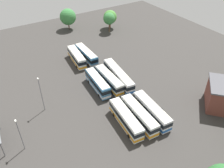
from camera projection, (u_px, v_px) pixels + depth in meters
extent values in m
plane|color=#383533|center=(108.00, 85.00, 64.62)|extent=(109.00, 109.00, 0.00)
cube|color=silver|center=(151.00, 111.00, 53.63)|extent=(11.95, 3.33, 3.16)
cube|color=beige|center=(152.00, 105.00, 52.65)|extent=(11.46, 3.10, 0.14)
cube|color=black|center=(152.00, 109.00, 53.33)|extent=(12.01, 3.37, 1.01)
cube|color=#1E56A8|center=(151.00, 114.00, 54.16)|extent=(12.01, 3.37, 0.63)
cube|color=black|center=(138.00, 94.00, 57.48)|extent=(0.21, 1.99, 1.16)
cylinder|color=black|center=(138.00, 107.00, 56.64)|extent=(1.02, 0.38, 1.00)
cylinder|color=black|center=(146.00, 104.00, 57.48)|extent=(1.02, 0.38, 1.00)
cylinder|color=black|center=(156.00, 127.00, 51.43)|extent=(1.02, 0.38, 1.00)
cylinder|color=black|center=(165.00, 124.00, 52.27)|extent=(1.02, 0.38, 1.00)
cube|color=silver|center=(139.00, 115.00, 52.47)|extent=(11.95, 3.26, 3.16)
cube|color=beige|center=(139.00, 110.00, 51.49)|extent=(11.47, 3.03, 0.14)
cube|color=black|center=(139.00, 113.00, 52.17)|extent=(12.01, 3.30, 1.01)
cube|color=orange|center=(139.00, 118.00, 53.00)|extent=(12.01, 3.30, 0.63)
cube|color=black|center=(125.00, 98.00, 56.31)|extent=(0.20, 1.99, 1.16)
cylinder|color=black|center=(126.00, 111.00, 55.47)|extent=(1.02, 0.37, 1.00)
cylinder|color=black|center=(134.00, 108.00, 56.32)|extent=(1.02, 0.37, 1.00)
cylinder|color=black|center=(144.00, 132.00, 50.27)|extent=(1.02, 0.37, 1.00)
cylinder|color=black|center=(152.00, 128.00, 51.12)|extent=(1.02, 0.37, 1.00)
cube|color=silver|center=(126.00, 119.00, 51.51)|extent=(11.67, 3.64, 3.16)
cube|color=beige|center=(126.00, 113.00, 50.53)|extent=(11.19, 3.40, 0.14)
cube|color=black|center=(126.00, 117.00, 51.21)|extent=(11.73, 3.68, 1.01)
cube|color=orange|center=(126.00, 122.00, 52.03)|extent=(11.73, 3.68, 0.63)
cube|color=black|center=(114.00, 101.00, 55.31)|extent=(0.27, 1.99, 1.16)
cylinder|color=black|center=(114.00, 115.00, 54.51)|extent=(1.03, 0.40, 1.00)
cylinder|color=black|center=(123.00, 112.00, 55.30)|extent=(1.03, 0.40, 1.00)
cylinder|color=black|center=(129.00, 136.00, 49.36)|extent=(1.03, 0.40, 1.00)
cylinder|color=black|center=(138.00, 133.00, 50.15)|extent=(1.03, 0.40, 1.00)
cube|color=silver|center=(118.00, 76.00, 64.96)|extent=(14.56, 4.16, 3.16)
cube|color=beige|center=(118.00, 71.00, 63.98)|extent=(13.96, 3.90, 0.14)
cube|color=black|center=(118.00, 74.00, 64.66)|extent=(14.63, 4.21, 1.01)
cube|color=#1E56A8|center=(118.00, 78.00, 65.49)|extent=(14.63, 4.21, 0.63)
cube|color=black|center=(108.00, 62.00, 69.85)|extent=(0.30, 1.99, 1.16)
cube|color=#47474C|center=(121.00, 79.00, 63.81)|extent=(1.20, 2.57, 3.04)
cylinder|color=black|center=(108.00, 73.00, 68.65)|extent=(1.03, 0.42, 1.00)
cylinder|color=black|center=(115.00, 71.00, 69.41)|extent=(1.03, 0.42, 1.00)
cylinder|color=black|center=(122.00, 90.00, 62.16)|extent=(1.03, 0.42, 1.00)
cylinder|color=black|center=(129.00, 88.00, 62.92)|extent=(1.03, 0.42, 1.00)
cube|color=silver|center=(109.00, 80.00, 63.36)|extent=(11.67, 2.84, 3.16)
cube|color=beige|center=(109.00, 75.00, 62.38)|extent=(11.20, 2.63, 0.14)
cube|color=black|center=(109.00, 78.00, 63.06)|extent=(11.73, 2.88, 1.01)
cube|color=orange|center=(109.00, 83.00, 63.89)|extent=(11.73, 2.88, 0.63)
cube|color=black|center=(99.00, 68.00, 67.05)|extent=(0.13, 2.00, 1.16)
cylinder|color=black|center=(99.00, 79.00, 66.23)|extent=(1.01, 0.34, 1.00)
cylinder|color=black|center=(106.00, 76.00, 67.14)|extent=(1.01, 0.34, 1.00)
cylinder|color=black|center=(112.00, 92.00, 61.23)|extent=(1.01, 0.34, 1.00)
cylinder|color=black|center=(119.00, 90.00, 62.13)|extent=(1.01, 0.34, 1.00)
cube|color=teal|center=(98.00, 83.00, 62.22)|extent=(11.12, 3.31, 3.16)
cube|color=beige|center=(97.00, 78.00, 61.23)|extent=(10.66, 3.08, 0.14)
cube|color=black|center=(97.00, 81.00, 61.91)|extent=(11.17, 3.35, 1.01)
cube|color=silver|center=(98.00, 86.00, 62.74)|extent=(11.17, 3.35, 0.63)
cube|color=black|center=(89.00, 71.00, 65.77)|extent=(0.22, 1.99, 1.16)
cylinder|color=black|center=(89.00, 82.00, 65.04)|extent=(1.02, 0.38, 1.00)
cylinder|color=black|center=(96.00, 80.00, 65.88)|extent=(1.02, 0.38, 1.00)
cylinder|color=black|center=(99.00, 96.00, 60.20)|extent=(1.02, 0.38, 1.00)
cylinder|color=black|center=(107.00, 93.00, 61.03)|extent=(1.02, 0.38, 1.00)
cube|color=teal|center=(86.00, 55.00, 74.28)|extent=(11.62, 2.59, 3.16)
cube|color=beige|center=(86.00, 50.00, 73.30)|extent=(11.15, 2.39, 0.14)
cube|color=black|center=(86.00, 54.00, 73.98)|extent=(11.68, 2.63, 1.01)
cube|color=silver|center=(86.00, 57.00, 74.81)|extent=(11.68, 2.63, 0.63)
cube|color=black|center=(78.00, 46.00, 77.91)|extent=(0.09, 1.99, 1.16)
cylinder|color=black|center=(79.00, 55.00, 77.10)|extent=(1.00, 0.31, 1.00)
cylinder|color=black|center=(85.00, 53.00, 78.04)|extent=(1.00, 0.31, 1.00)
cylinder|color=black|center=(89.00, 65.00, 72.16)|extent=(1.00, 0.31, 1.00)
cylinder|color=black|center=(95.00, 63.00, 73.10)|extent=(1.00, 0.31, 1.00)
cube|color=silver|center=(77.00, 57.00, 73.16)|extent=(10.98, 3.59, 3.16)
cube|color=beige|center=(76.00, 52.00, 72.18)|extent=(10.53, 3.35, 0.14)
cube|color=black|center=(76.00, 56.00, 72.86)|extent=(11.04, 3.63, 1.01)
cube|color=orange|center=(77.00, 60.00, 73.68)|extent=(11.04, 3.63, 0.63)
cube|color=black|center=(71.00, 48.00, 76.71)|extent=(0.28, 1.99, 1.16)
cylinder|color=black|center=(70.00, 57.00, 76.00)|extent=(1.03, 0.41, 1.00)
cylinder|color=black|center=(77.00, 55.00, 76.79)|extent=(1.03, 0.41, 1.00)
cylinder|color=black|center=(77.00, 67.00, 71.17)|extent=(1.03, 0.41, 1.00)
cylinder|color=black|center=(84.00, 65.00, 71.95)|extent=(1.03, 0.41, 1.00)
cube|color=brown|center=(224.00, 96.00, 56.01)|extent=(11.09, 11.14, 6.04)
cube|color=black|center=(220.00, 92.00, 60.35)|extent=(1.37, 1.26, 2.20)
cylinder|color=#59595B|center=(3.00, 150.00, 44.95)|extent=(0.20, 0.20, 3.68)
cylinder|color=slate|center=(42.00, 95.00, 54.04)|extent=(0.16, 0.16, 8.91)
cube|color=silver|center=(38.00, 79.00, 51.29)|extent=(0.56, 0.28, 0.20)
cylinder|color=slate|center=(21.00, 136.00, 45.19)|extent=(0.16, 0.16, 7.62)
cube|color=silver|center=(15.00, 121.00, 42.82)|extent=(0.56, 0.28, 0.20)
cylinder|color=brown|center=(109.00, 28.00, 91.90)|extent=(0.44, 0.44, 3.47)
sphere|color=#387A3D|center=(109.00, 19.00, 89.74)|extent=(4.49, 4.49, 4.49)
cylinder|color=brown|center=(69.00, 26.00, 94.58)|extent=(0.44, 0.44, 2.28)
sphere|color=#387A3D|center=(68.00, 17.00, 92.31)|extent=(6.30, 6.30, 6.30)
cylinder|color=brown|center=(110.00, 25.00, 95.30)|extent=(0.44, 0.44, 2.35)
sphere|color=#478438|center=(110.00, 17.00, 93.28)|extent=(5.25, 5.25, 5.25)
cylinder|color=black|center=(159.00, 110.00, 56.68)|extent=(1.88, 1.88, 0.01)
cylinder|color=black|center=(111.00, 67.00, 72.19)|extent=(3.58, 3.58, 0.01)
cylinder|color=black|center=(97.00, 72.00, 69.79)|extent=(4.11, 4.11, 0.01)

